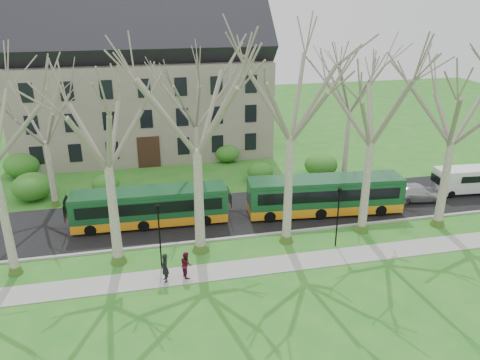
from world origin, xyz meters
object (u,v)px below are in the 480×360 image
bus_lead (150,207)px  pedestrian_a (165,268)px  sedan (417,192)px  bus_follow (325,195)px  pedestrian_b (186,264)px  van_a (465,181)px

bus_lead → pedestrian_a: size_ratio=6.20×
bus_lead → sedan: bus_lead is taller
bus_follow → pedestrian_b: 13.57m
bus_follow → pedestrian_a: (-13.06, -7.00, -0.60)m
bus_follow → pedestrian_a: bus_follow is taller
sedan → van_a: 4.92m
bus_follow → pedestrian_a: size_ratio=6.58×
sedan → pedestrian_a: pedestrian_a is taller
bus_follow → van_a: bus_follow is taller
pedestrian_a → van_a: bearing=93.1°
pedestrian_b → van_a: bearing=-86.9°
pedestrian_b → pedestrian_a: bearing=85.5°
sedan → van_a: van_a is taller
sedan → bus_follow: bearing=101.0°
bus_lead → bus_follow: bus_follow is taller
pedestrian_b → sedan: bearing=-84.4°
pedestrian_b → bus_lead: bearing=-1.0°
bus_follow → sedan: bus_follow is taller
bus_lead → sedan: (22.16, -0.38, -0.73)m
sedan → van_a: bearing=-76.5°
bus_lead → sedan: bearing=0.8°
pedestrian_a → sedan: bearing=95.4°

